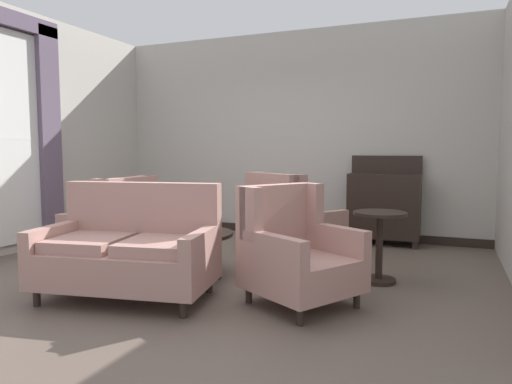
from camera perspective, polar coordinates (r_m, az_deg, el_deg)
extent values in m
plane|color=brown|center=(4.76, -6.26, -10.72)|extent=(8.03, 8.03, 0.00)
cube|color=#BCB7AD|center=(7.16, 4.44, 7.08)|extent=(5.89, 0.08, 3.08)
cube|color=#BCB7AD|center=(7.02, -24.08, 6.69)|extent=(0.08, 3.91, 3.08)
cube|color=black|center=(7.21, 4.23, -4.76)|extent=(5.73, 0.03, 0.12)
cube|color=#605166|center=(6.85, -24.06, 6.36)|extent=(0.10, 0.32, 2.86)
cylinder|color=black|center=(4.87, -8.12, -5.13)|extent=(0.89, 0.89, 0.04)
cylinder|color=black|center=(4.91, -8.09, -7.49)|extent=(0.10, 0.10, 0.38)
cube|color=black|center=(4.83, -5.90, -10.04)|extent=(0.28, 0.09, 0.07)
cube|color=black|center=(5.16, -7.81, -9.06)|extent=(0.17, 0.28, 0.07)
cube|color=black|center=(4.87, -10.47, -9.97)|extent=(0.21, 0.26, 0.07)
cylinder|color=brown|center=(4.86, -8.67, -4.80)|extent=(0.10, 0.10, 0.02)
ellipsoid|color=brown|center=(4.84, -8.68, -3.59)|extent=(0.18, 0.18, 0.18)
cylinder|color=brown|center=(4.83, -8.71, -2.04)|extent=(0.08, 0.08, 0.08)
torus|color=brown|center=(4.82, -8.71, -1.55)|extent=(0.12, 0.12, 0.02)
cube|color=tan|center=(4.24, -15.66, -8.78)|extent=(1.62, 1.08, 0.30)
cube|color=tan|center=(4.46, -13.76, -2.41)|extent=(1.49, 0.41, 0.56)
cube|color=tan|center=(4.33, -19.85, -5.89)|extent=(0.70, 0.72, 0.10)
cube|color=tan|center=(4.02, -11.81, -6.51)|extent=(0.70, 0.72, 0.10)
cube|color=tan|center=(4.51, -23.88, -5.01)|extent=(0.24, 0.73, 0.19)
cube|color=tan|center=(3.87, -6.93, -6.22)|extent=(0.24, 0.73, 0.19)
cylinder|color=black|center=(4.37, -25.36, -11.69)|extent=(0.06, 0.06, 0.14)
cylinder|color=black|center=(3.76, -8.96, -14.02)|extent=(0.06, 0.06, 0.14)
cylinder|color=black|center=(4.89, -20.59, -9.74)|extent=(0.06, 0.06, 0.14)
cylinder|color=black|center=(4.35, -5.78, -11.28)|extent=(0.06, 0.06, 0.14)
cube|color=tan|center=(5.54, 4.93, -5.51)|extent=(1.19, 1.21, 0.27)
cube|color=tan|center=(5.24, 1.79, -1.11)|extent=(0.78, 0.58, 0.63)
cube|color=tan|center=(5.00, 5.16, -0.57)|extent=(0.19, 0.22, 0.48)
cube|color=tan|center=(5.59, 0.27, 0.05)|extent=(0.19, 0.22, 0.48)
cube|color=tan|center=(5.26, 7.96, -3.53)|extent=(0.52, 0.72, 0.20)
cube|color=tan|center=(5.82, 2.99, -2.65)|extent=(0.52, 0.72, 0.20)
cylinder|color=black|center=(5.58, 10.11, -7.65)|extent=(0.06, 0.06, 0.14)
cylinder|color=black|center=(6.07, 5.53, -6.55)|extent=(0.06, 0.06, 0.14)
cylinder|color=black|center=(5.10, 4.17, -8.81)|extent=(0.06, 0.06, 0.14)
cylinder|color=black|center=(5.63, -0.23, -7.45)|extent=(0.06, 0.06, 0.14)
cube|color=tan|center=(5.76, -17.58, -5.38)|extent=(0.80, 0.88, 0.26)
cube|color=tan|center=(5.49, -15.18, -1.31)|extent=(0.16, 0.86, 0.59)
cube|color=tan|center=(5.84, -13.55, -0.20)|extent=(0.20, 0.10, 0.45)
cube|color=tan|center=(5.26, -18.56, -0.90)|extent=(0.20, 0.10, 0.45)
cube|color=tan|center=(6.04, -15.62, -2.71)|extent=(0.68, 0.12, 0.18)
cube|color=tan|center=(5.48, -20.65, -3.65)|extent=(0.68, 0.12, 0.18)
cylinder|color=black|center=(6.26, -17.57, -6.42)|extent=(0.06, 0.06, 0.14)
cylinder|color=black|center=(5.76, -22.19, -7.55)|extent=(0.06, 0.06, 0.14)
cylinder|color=black|center=(5.87, -12.96, -7.06)|extent=(0.06, 0.06, 0.14)
cylinder|color=black|center=(5.34, -17.48, -8.39)|extent=(0.06, 0.06, 0.14)
cube|color=tan|center=(3.95, 5.68, -9.87)|extent=(1.10, 1.09, 0.28)
cube|color=tan|center=(4.10, 2.57, -3.14)|extent=(0.52, 0.75, 0.59)
cube|color=tan|center=(3.81, -0.56, -2.70)|extent=(0.22, 0.19, 0.45)
cube|color=tan|center=(4.26, 6.93, -1.91)|extent=(0.22, 0.19, 0.45)
cube|color=tan|center=(3.63, 2.22, -7.08)|extent=(0.66, 0.44, 0.23)
cube|color=tan|center=(4.10, 9.76, -5.74)|extent=(0.66, 0.44, 0.23)
cylinder|color=black|center=(3.58, 5.46, -14.96)|extent=(0.06, 0.06, 0.14)
cylinder|color=black|center=(4.01, 12.28, -12.81)|extent=(0.06, 0.06, 0.14)
cylinder|color=black|center=(4.05, -0.90, -12.51)|extent=(0.06, 0.06, 0.14)
cylinder|color=black|center=(4.44, 5.81, -10.95)|extent=(0.06, 0.06, 0.14)
cylinder|color=black|center=(4.68, 15.02, -2.55)|extent=(0.52, 0.52, 0.03)
cylinder|color=black|center=(4.74, 14.92, -6.75)|extent=(0.07, 0.07, 0.67)
cylinder|color=black|center=(4.81, 14.83, -10.44)|extent=(0.34, 0.34, 0.04)
cube|color=black|center=(6.60, 15.44, -1.64)|extent=(0.96, 0.39, 0.88)
cube|color=black|center=(6.73, 15.74, 3.29)|extent=(0.96, 0.04, 0.25)
cube|color=black|center=(6.59, 11.47, -5.87)|extent=(0.06, 0.06, 0.10)
cube|color=black|center=(6.49, 18.96, -6.22)|extent=(0.06, 0.06, 0.10)
cube|color=black|center=(6.87, 11.93, -5.42)|extent=(0.06, 0.06, 0.10)
cube|color=black|center=(6.78, 19.10, -5.75)|extent=(0.06, 0.06, 0.10)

